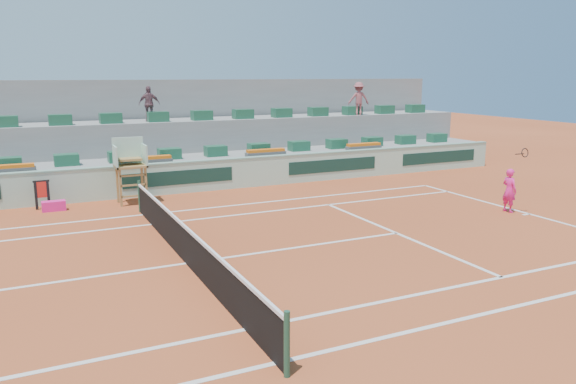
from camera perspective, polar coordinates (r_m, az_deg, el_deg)
name	(u,v)px	position (r m, az deg, el deg)	size (l,w,h in m)	color
ground	(186,264)	(14.39, -10.29, -7.17)	(90.00, 90.00, 0.00)	#973D1D
seating_tier_lower	(118,173)	(24.46, -16.92, 1.84)	(36.00, 4.00, 1.20)	gray
seating_tier_upper	(111,152)	(25.93, -17.55, 3.91)	(36.00, 2.40, 2.60)	gray
stadium_back_wall	(105,128)	(27.41, -18.14, 6.17)	(36.00, 0.40, 4.40)	gray
player_bag	(54,206)	(21.08, -22.70, -1.31)	(0.78, 0.35, 0.35)	#F9208D
spectator_mid	(149,104)	(25.64, -13.91, 8.69)	(0.91, 0.38, 1.55)	brown
spectator_right	(359,99)	(29.17, 7.18, 9.39)	(1.07, 0.62, 1.66)	#93494E
court_lines	(186,263)	(14.39, -10.29, -7.15)	(23.89, 11.09, 0.01)	silver
tennis_net	(186,243)	(14.23, -10.37, -5.16)	(0.10, 11.97, 1.10)	black
advertising_hoarding	(127,181)	(22.32, -16.02, 1.05)	(36.00, 0.34, 1.26)	#A5D0B9
umpire_chair	(130,161)	(21.19, -15.77, 3.00)	(1.10, 0.90, 2.40)	olive
seat_row_lower	(120,157)	(23.46, -16.71, 3.47)	(32.90, 0.60, 0.44)	#1B5137
seat_row_upper	(111,118)	(25.18, -17.57, 7.17)	(32.90, 0.60, 0.44)	#1B5137
flower_planters	(82,164)	(22.51, -20.15, 2.68)	(26.80, 0.36, 0.28)	#4F4F4F
towel_rack	(42,192)	(21.41, -23.72, -0.03)	(0.54, 0.09, 1.03)	black
tennis_player	(509,190)	(20.61, 21.57, 0.19)	(0.38, 0.84, 2.28)	#F9208D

